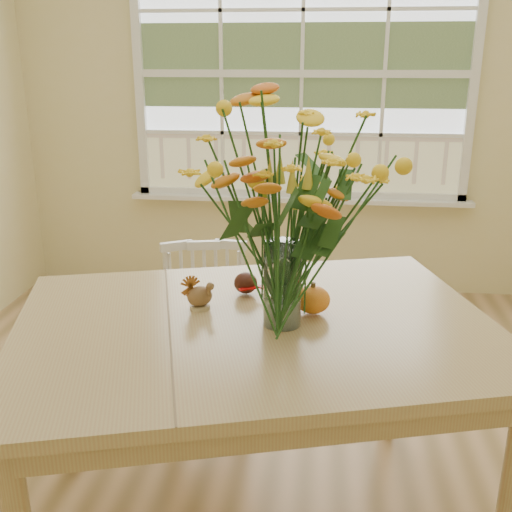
# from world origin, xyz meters

# --- Properties ---
(floor) EXTENTS (4.00, 4.50, 0.01)m
(floor) POSITION_xyz_m (0.00, 0.00, -0.01)
(floor) COLOR olive
(floor) RESTS_ON ground
(wall_back) EXTENTS (4.00, 0.02, 2.70)m
(wall_back) POSITION_xyz_m (0.00, 2.25, 1.35)
(wall_back) COLOR beige
(wall_back) RESTS_ON floor
(window) EXTENTS (2.42, 0.12, 1.74)m
(window) POSITION_xyz_m (0.00, 2.21, 1.53)
(window) COLOR silver
(window) RESTS_ON wall_back
(dining_table) EXTENTS (1.80, 1.50, 0.83)m
(dining_table) POSITION_xyz_m (-0.03, -0.23, 0.74)
(dining_table) COLOR tan
(dining_table) RESTS_ON floor
(windsor_chair) EXTENTS (0.46, 0.44, 0.84)m
(windsor_chair) POSITION_xyz_m (-0.35, 0.47, 0.48)
(windsor_chair) COLOR white
(windsor_chair) RESTS_ON floor
(flower_vase) EXTENTS (0.58, 0.58, 0.69)m
(flower_vase) POSITION_xyz_m (0.05, -0.23, 1.25)
(flower_vase) COLOR white
(flower_vase) RESTS_ON dining_table
(pumpkin) EXTENTS (0.12, 0.12, 0.09)m
(pumpkin) POSITION_xyz_m (0.15, -0.14, 0.88)
(pumpkin) COLOR orange
(pumpkin) RESTS_ON dining_table
(turkey_figurine) EXTENTS (0.11, 0.10, 0.11)m
(turkey_figurine) POSITION_xyz_m (-0.24, -0.14, 0.88)
(turkey_figurine) COLOR #CCB78C
(turkey_figurine) RESTS_ON dining_table
(dark_gourd) EXTENTS (0.13, 0.09, 0.08)m
(dark_gourd) POSITION_xyz_m (-0.10, 0.01, 0.87)
(dark_gourd) COLOR #38160F
(dark_gourd) RESTS_ON dining_table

